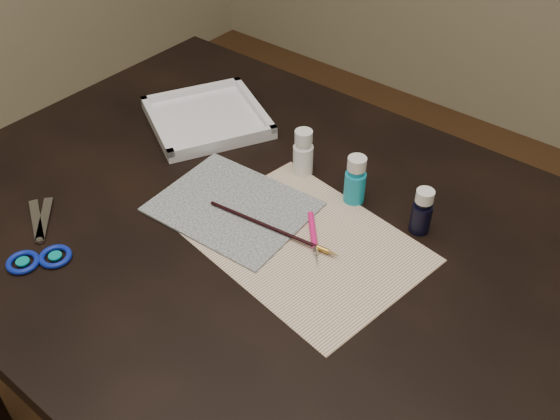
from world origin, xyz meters
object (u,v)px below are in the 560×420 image
Objects in this scene: paint_bottle_white at (303,152)px; paint_bottle_cyan at (355,180)px; paper at (305,243)px; palette_tray at (207,117)px; paint_bottle_navy at (422,211)px; scissors at (35,234)px; canvas at (233,207)px.

paint_bottle_white is 0.12m from paint_bottle_cyan.
paint_bottle_cyan is (-0.00, 0.14, 0.05)m from paper.
paper is 3.97× the size of paint_bottle_cyan.
paint_bottle_cyan is 0.38m from palette_tray.
paint_bottle_cyan reaches higher than paint_bottle_navy.
paint_bottle_white reaches higher than scissors.
paper is at bearing -89.28° from paint_bottle_cyan.
scissors is (-0.36, -0.41, -0.04)m from paint_bottle_cyan.
paint_bottle_white is 0.41× the size of palette_tray.
paint_bottle_cyan is 0.41× the size of palette_tray.
paint_bottle_cyan is (0.12, -0.01, -0.00)m from paint_bottle_white.
canvas is 2.82× the size of paint_bottle_white.
scissors is at bearing -87.12° from palette_tray.
paint_bottle_cyan is at bearing 90.72° from paper.
paper is at bearing -114.48° from scissors.
palette_tray is (-0.23, 0.17, 0.01)m from canvas.
paint_bottle_cyan is at bearing -2.99° from palette_tray.
canvas is 0.17m from paint_bottle_white.
canvas is 2.82× the size of paint_bottle_cyan.
palette_tray is at bearing -58.35° from scissors.
canvas is (-0.15, -0.01, 0.00)m from paper.
paint_bottle_navy is at bearing 48.96° from paper.
canvas is 1.27× the size of scissors.
canvas is 0.22m from paint_bottle_cyan.
paper is 0.20m from paint_bottle_navy.
canvas is 0.29m from palette_tray.
paper is 1.62× the size of palette_tray.
paint_bottle_white is at bearing -2.54° from palette_tray.
paint_bottle_navy is at bearing 28.84° from canvas.
paint_bottle_navy reaches higher than scissors.
paint_bottle_navy is (0.13, 0.00, -0.00)m from paint_bottle_cyan.
palette_tray is at bearing 156.81° from paper.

